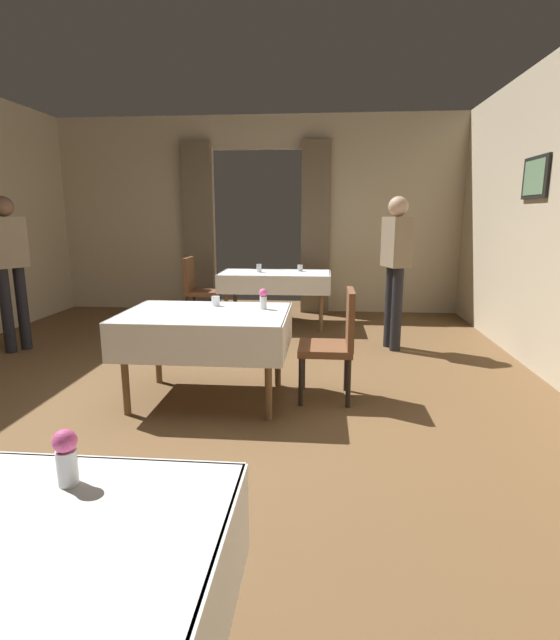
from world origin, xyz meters
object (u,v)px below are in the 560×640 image
dining_table_far (276,279)px  flower_vase_mid (263,298)px  glass_far_b (259,268)px  chair_mid_right (335,339)px  person_waiter_by_doorway (396,260)px  flower_vase_near (66,455)px  glass_far_a (300,268)px  person_diner_standing_aside (9,261)px  dining_table_mid (206,324)px  glass_mid_b (216,301)px  chair_far_left (197,287)px

dining_table_far → flower_vase_mid: 2.68m
dining_table_far → glass_far_b: (-0.22, -0.04, 0.14)m
dining_table_far → chair_mid_right: (0.76, -2.72, -0.14)m
chair_mid_right → flower_vase_mid: 0.69m
dining_table_far → person_waiter_by_doorway: person_waiter_by_doorway is taller
flower_vase_near → glass_far_a: flower_vase_near is taller
flower_vase_near → chair_mid_right: bearing=72.6°
glass_far_a → chair_mid_right: bearing=-81.3°
glass_far_a → person_diner_standing_aside: size_ratio=0.05×
dining_table_mid → flower_vase_near: (0.22, -2.57, 0.19)m
glass_mid_b → person_diner_standing_aside: bearing=158.4°
dining_table_mid → glass_mid_b: 0.31m
dining_table_mid → glass_far_a: bearing=78.2°
flower_vase_mid → glass_far_b: bearing=98.3°
dining_table_mid → person_diner_standing_aside: 2.84m
dining_table_mid → glass_far_b: glass_far_b is taller
dining_table_far → glass_far_b: size_ratio=13.61×
flower_vase_mid → person_waiter_by_doorway: bearing=50.8°
dining_table_mid → flower_vase_near: size_ratio=7.84×
dining_table_far → glass_far_a: bearing=21.6°
dining_table_far → glass_mid_b: glass_mid_b is taller
chair_far_left → person_diner_standing_aside: size_ratio=0.54×
flower_vase_near → dining_table_mid: bearing=94.8°
chair_mid_right → glass_far_b: bearing=110.3°
dining_table_far → glass_far_b: bearing=-170.8°
dining_table_mid → person_diner_standing_aside: bearing=153.0°
flower_vase_mid → glass_far_a: (0.17, 2.80, -0.05)m
dining_table_mid → glass_far_b: 2.80m
flower_vase_near → flower_vase_mid: flower_vase_mid is taller
glass_mid_b → glass_far_b: 2.52m
glass_mid_b → person_diner_standing_aside: person_diner_standing_aside is taller
dining_table_mid → glass_far_b: (0.07, 2.80, 0.16)m
dining_table_mid → chair_far_left: chair_far_left is taller
glass_mid_b → glass_far_a: 2.75m
flower_vase_near → glass_mid_b: 2.85m
flower_vase_mid → person_waiter_by_doorway: person_waiter_by_doorway is taller
chair_mid_right → person_diner_standing_aside: (-3.57, 1.16, 0.51)m
glass_far_b → flower_vase_mid: bearing=-81.7°
dining_table_mid → glass_far_b: size_ratio=12.17×
dining_table_mid → dining_table_far: (0.29, 2.83, 0.01)m
flower_vase_near → glass_far_b: 5.37m
dining_table_far → glass_mid_b: bearing=-96.0°
flower_vase_near → person_waiter_by_doorway: person_waiter_by_doorway is taller
dining_table_far → glass_far_b: glass_far_b is taller
chair_far_left → glass_mid_b: chair_far_left is taller
glass_far_a → person_waiter_by_doorway: size_ratio=0.05×
glass_far_b → glass_mid_b: bearing=-91.0°
chair_far_left → person_waiter_by_doorway: size_ratio=0.54×
glass_far_a → flower_vase_mid: bearing=-93.4°
flower_vase_near → glass_mid_b: bearing=93.9°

